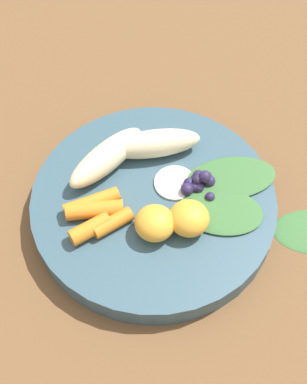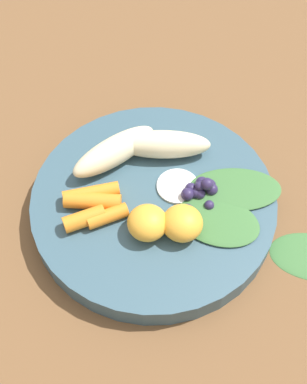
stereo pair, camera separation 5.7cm
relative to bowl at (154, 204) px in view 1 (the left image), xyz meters
The scene contains 14 objects.
ground_plane 0.01m from the bowl, ahead, with size 2.40×2.40×0.00m, color brown.
bowl is the anchor object (origin of this frame).
banana_peeled_left 0.08m from the bowl, 88.84° to the left, with size 0.11×0.03×0.03m, color beige.
banana_peeled_right 0.07m from the bowl, 39.10° to the left, with size 0.11×0.03×0.03m, color beige.
orange_segment_near 0.06m from the bowl, 96.27° to the right, with size 0.04×0.04×0.03m, color #F4A833.
orange_segment_far 0.05m from the bowl, 139.14° to the right, with size 0.04×0.04×0.03m, color #F4A833.
carrot_front 0.07m from the bowl, 139.73° to the left, with size 0.02×0.02×0.06m, color orange.
carrot_mid_left 0.07m from the bowl, 148.91° to the left, with size 0.02×0.02×0.06m, color orange.
carrot_mid_right 0.08m from the bowl, 163.86° to the left, with size 0.02×0.02×0.05m, color orange.
carrot_rear 0.06m from the bowl, behind, with size 0.02×0.02×0.05m, color orange.
blueberry_pile 0.06m from the bowl, 37.98° to the right, with size 0.05×0.04×0.03m.
coconut_shred_patch 0.03m from the bowl, 13.98° to the right, with size 0.05×0.05×0.00m, color white.
kale_leaf_left 0.08m from the bowl, 65.89° to the right, with size 0.09×0.06×0.01m, color #3D7038.
kale_leaf_right 0.09m from the bowl, 35.05° to the right, with size 0.11×0.06×0.01m, color #3D7038.
Camera 1 is at (-0.25, -0.20, 0.51)m, focal length 48.07 mm.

